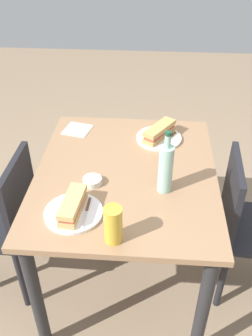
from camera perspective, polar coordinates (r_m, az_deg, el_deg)
name	(u,v)px	position (r m, az deg, el deg)	size (l,w,h in m)	color
ground_plane	(126,273)	(2.33, 0.00, -16.01)	(8.00, 8.00, 0.00)	#8C755B
dining_table	(126,191)	(1.85, 0.00, -3.64)	(1.04, 0.87, 0.78)	#997251
chair_far	(246,221)	(2.04, 18.14, -7.84)	(0.43, 0.43, 0.85)	black
chair_near	(6,218)	(2.06, -18.07, -7.35)	(0.40, 0.40, 0.85)	black
plate_near	(74,213)	(1.56, -8.13, -6.88)	(0.25, 0.25, 0.01)	white
baguette_sandwich_near	(73,205)	(1.53, -8.26, -5.75)	(0.22, 0.09, 0.07)	tan
knife_near	(87,211)	(1.55, -6.11, -6.58)	(0.18, 0.02, 0.01)	silver
plate_far	(159,138)	(2.02, 5.11, 4.65)	(0.25, 0.25, 0.01)	silver
baguette_sandwich_far	(159,131)	(2.00, 5.18, 5.66)	(0.22, 0.18, 0.07)	tan
knife_far	(169,139)	(2.00, 6.61, 4.53)	(0.16, 0.10, 0.01)	silver
water_bottle	(166,168)	(1.60, 6.15, 0.03)	(0.07, 0.07, 0.30)	#99C6B7
beer_glass	(113,225)	(1.39, -2.01, -8.77)	(0.07, 0.07, 0.16)	gold
olive_bowl	(92,181)	(1.70, -5.23, -2.02)	(0.09, 0.09, 0.03)	silver
paper_napkin	(77,130)	(2.12, -7.54, 5.92)	(0.14, 0.14, 0.00)	white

